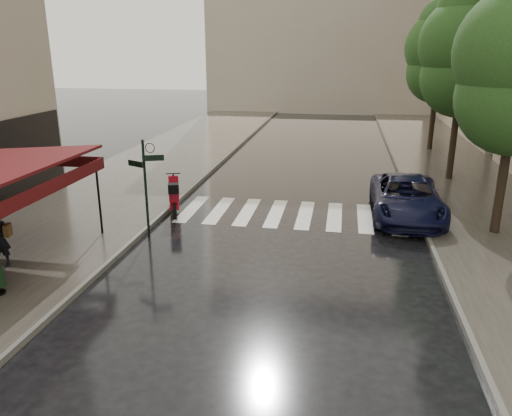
% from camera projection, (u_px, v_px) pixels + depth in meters
% --- Properties ---
extents(ground, '(120.00, 120.00, 0.00)m').
position_uv_depth(ground, '(150.00, 281.00, 12.79)').
color(ground, black).
rests_on(ground, ground).
extents(sidewalk_near, '(6.00, 60.00, 0.12)m').
position_uv_depth(sidewalk_near, '(154.00, 167.00, 24.76)').
color(sidewalk_near, '#38332D').
rests_on(sidewalk_near, ground).
extents(sidewalk_far, '(5.50, 60.00, 0.12)m').
position_uv_depth(sidewalk_far, '(466.00, 180.00, 22.35)').
color(sidewalk_far, '#38332D').
rests_on(sidewalk_far, ground).
extents(curb_near, '(0.12, 60.00, 0.16)m').
position_uv_depth(curb_near, '(213.00, 169.00, 24.26)').
color(curb_near, '#595651').
rests_on(curb_near, ground).
extents(curb_far, '(0.12, 60.00, 0.16)m').
position_uv_depth(curb_far, '(402.00, 177.00, 22.81)').
color(curb_far, '#595651').
rests_on(curb_far, ground).
extents(crosswalk, '(7.85, 3.20, 0.01)m').
position_uv_depth(crosswalk, '(290.00, 214.00, 17.93)').
color(crosswalk, silver).
rests_on(crosswalk, ground).
extents(signpost, '(1.17, 0.29, 3.10)m').
position_uv_depth(signpost, '(145.00, 181.00, 15.24)').
color(signpost, black).
rests_on(signpost, ground).
extents(tree_mid, '(3.80, 3.80, 8.34)m').
position_uv_depth(tree_mid, '(464.00, 51.00, 20.79)').
color(tree_mid, black).
rests_on(tree_mid, sidewalk_far).
extents(tree_far, '(3.80, 3.80, 8.16)m').
position_uv_depth(tree_far, '(440.00, 53.00, 27.36)').
color(tree_far, black).
rests_on(tree_far, sidewalk_far).
extents(scooter, '(0.92, 1.92, 1.31)m').
position_uv_depth(scooter, '(174.00, 197.00, 17.88)').
color(scooter, black).
rests_on(scooter, ground).
extents(parked_car, '(2.38, 5.10, 1.41)m').
position_uv_depth(parked_car, '(407.00, 198.00, 17.42)').
color(parked_car, black).
rests_on(parked_car, ground).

